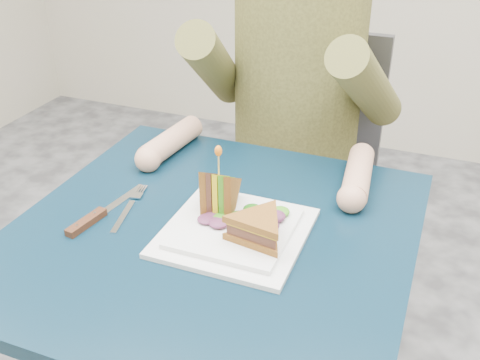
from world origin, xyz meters
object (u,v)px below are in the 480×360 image
at_px(plate, 235,231).
at_px(sandwich_upright, 219,194).
at_px(table, 213,263).
at_px(sandwich_flat, 259,228).
at_px(chair, 301,166).
at_px(knife, 94,218).
at_px(fork, 128,209).
at_px(diner, 297,56).

relative_size(plate, sandwich_upright, 1.84).
bearing_deg(table, sandwich_flat, -13.35).
xyz_separation_m(chair, sandwich_upright, (-0.00, -0.61, 0.24)).
xyz_separation_m(sandwich_flat, knife, (-0.33, -0.03, -0.04)).
relative_size(sandwich_flat, sandwich_upright, 1.05).
bearing_deg(chair, knife, -107.82).
distance_m(sandwich_flat, sandwich_upright, 0.13).
bearing_deg(fork, plate, -0.17).
bearing_deg(chair, sandwich_upright, -90.28).
bearing_deg(sandwich_flat, fork, 174.90).
distance_m(chair, diner, 0.39).
bearing_deg(knife, table, 13.73).
bearing_deg(knife, sandwich_upright, 24.22).
height_order(plate, knife, plate).
relative_size(sandwich_flat, fork, 0.83).
bearing_deg(table, fork, 179.62).
xyz_separation_m(chair, plate, (0.05, -0.65, 0.20)).
bearing_deg(sandwich_upright, chair, 89.72).
height_order(table, sandwich_upright, sandwich_upright).
distance_m(diner, sandwich_upright, 0.51).
bearing_deg(diner, table, -90.00).
relative_size(diner, knife, 3.36).
bearing_deg(plate, knife, -168.49).
relative_size(table, sandwich_flat, 5.05).
height_order(table, knife, knife).
xyz_separation_m(diner, sandwich_upright, (-0.00, -0.50, -0.13)).
height_order(chair, plate, chair).
bearing_deg(fork, sandwich_flat, -5.10).
xyz_separation_m(sandwich_upright, knife, (-0.23, -0.10, -0.05)).
bearing_deg(sandwich_upright, table, -86.25).
bearing_deg(sandwich_flat, table, 166.65).
relative_size(sandwich_upright, knife, 0.64).
height_order(sandwich_upright, knife, sandwich_upright).
height_order(sandwich_flat, fork, sandwich_flat).
height_order(chair, knife, chair).
bearing_deg(sandwich_flat, chair, 98.64).
distance_m(plate, sandwich_upright, 0.08).
height_order(diner, plate, diner).
height_order(diner, knife, diner).
bearing_deg(table, sandwich_upright, 93.75).
bearing_deg(sandwich_upright, plate, -41.38).
bearing_deg(plate, chair, 94.21).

